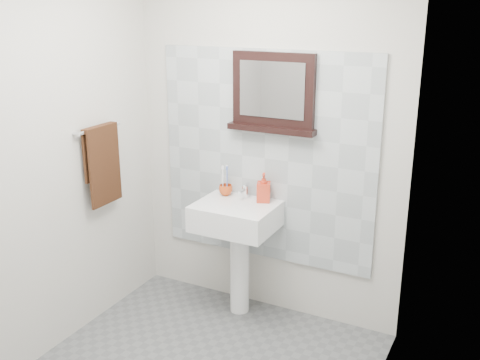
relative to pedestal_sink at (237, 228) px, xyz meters
name	(u,v)px	position (x,y,z in m)	size (l,w,h in m)	color
back_wall	(266,144)	(0.12, 0.23, 0.57)	(2.00, 0.01, 2.50)	beige
front_wall	(16,272)	(0.12, -1.97, 0.57)	(2.00, 0.01, 2.50)	beige
left_wall	(42,164)	(-0.88, -0.87, 0.57)	(0.01, 2.20, 2.50)	beige
right_wall	(366,219)	(1.12, -0.87, 0.57)	(0.01, 2.20, 2.50)	beige
splashback	(265,158)	(0.12, 0.21, 0.47)	(1.60, 0.02, 1.50)	#AAB3B8
pedestal_sink	(237,228)	(0.00, 0.00, 0.00)	(0.55, 0.44, 0.96)	white
toothbrush_cup	(226,190)	(-0.15, 0.12, 0.22)	(0.10, 0.10, 0.08)	#C14416
toothbrushes	(226,179)	(-0.15, 0.12, 0.31)	(0.05, 0.04, 0.21)	white
soap_dispenser	(264,187)	(0.15, 0.13, 0.29)	(0.09, 0.09, 0.21)	red
framed_mirror	(273,94)	(0.18, 0.19, 0.93)	(0.62, 0.11, 0.53)	black
towel_bar	(99,129)	(-0.83, -0.40, 0.71)	(0.07, 0.40, 0.03)	silver
hand_towel	(102,159)	(-0.82, -0.40, 0.50)	(0.06, 0.30, 0.55)	black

